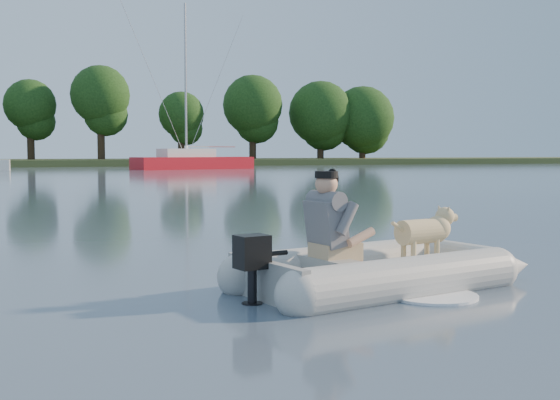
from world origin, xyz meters
name	(u,v)px	position (x,y,z in m)	size (l,w,h in m)	color
water	(329,282)	(0.00, 0.00, 0.00)	(160.00, 160.00, 0.00)	slate
shore_bank	(59,163)	(0.00, 62.00, 0.25)	(160.00, 12.00, 0.70)	#47512D
treeline	(75,107)	(1.46, 61.10, 5.39)	(75.85, 7.35, 9.27)	#332316
dinghy	(381,234)	(0.41, -0.37, 0.53)	(4.36, 3.18, 1.27)	#ABAAA5
man	(328,220)	(-0.22, -0.46, 0.71)	(0.66, 0.56, 0.98)	slate
dog	(420,236)	(0.97, -0.19, 0.47)	(0.85, 0.30, 0.56)	tan
outboard_motor	(252,273)	(-1.06, -0.70, 0.28)	(0.38, 0.26, 0.71)	black
sailboat	(192,162)	(9.02, 45.95, 0.55)	(9.59, 4.86, 12.65)	red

